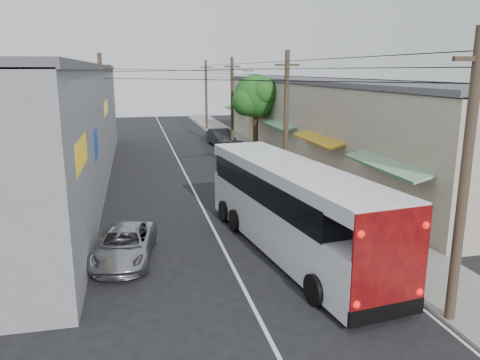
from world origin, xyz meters
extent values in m
plane|color=black|center=(0.00, 0.00, 0.00)|extent=(120.00, 120.00, 0.00)
cube|color=slate|center=(6.50, 20.00, 0.06)|extent=(3.00, 80.00, 0.12)
cube|color=#BBA994|center=(11.00, 22.00, 3.00)|extent=(6.00, 40.00, 6.00)
cube|color=#4C4C51|center=(11.00, 22.00, 6.10)|extent=(6.20, 40.00, 0.30)
cube|color=#1B7D3A|center=(7.70, 6.00, 2.90)|extent=(1.39, 6.00, 0.46)
cube|color=orange|center=(7.70, 14.00, 2.90)|extent=(1.39, 6.00, 0.46)
cube|color=#1B7D3A|center=(7.70, 22.00, 2.90)|extent=(1.39, 6.00, 0.46)
cube|color=orange|center=(7.70, 30.00, 2.90)|extent=(1.39, 6.00, 0.46)
cube|color=#1B7D3A|center=(7.70, 38.00, 2.90)|extent=(1.39, 6.00, 0.46)
cube|color=gray|center=(-8.50, 18.00, 3.50)|extent=(7.00, 36.00, 7.00)
cube|color=#4C4C51|center=(-8.50, 18.00, 7.10)|extent=(7.20, 36.00, 0.30)
cube|color=yellow|center=(-5.05, 4.00, 4.20)|extent=(0.12, 3.50, 1.00)
cube|color=#1433A5|center=(-5.05, 10.00, 3.60)|extent=(0.12, 2.20, 1.40)
cube|color=yellow|center=(-5.05, 20.00, 4.50)|extent=(0.12, 4.00, 0.90)
cylinder|color=#473828|center=(5.20, -2.00, 4.00)|extent=(0.28, 0.28, 8.00)
cube|color=#473828|center=(5.20, -2.00, 7.20)|extent=(1.40, 0.12, 0.12)
cylinder|color=#473828|center=(5.20, 13.00, 4.00)|extent=(0.28, 0.28, 8.00)
cube|color=#473828|center=(5.20, 13.00, 7.20)|extent=(1.40, 0.12, 0.12)
cylinder|color=#473828|center=(5.20, 28.00, 4.00)|extent=(0.28, 0.28, 8.00)
cube|color=#473828|center=(5.20, 28.00, 7.20)|extent=(1.40, 0.12, 0.12)
cylinder|color=#473828|center=(5.20, 43.00, 4.00)|extent=(0.28, 0.28, 8.00)
cube|color=#473828|center=(5.20, 43.00, 7.20)|extent=(1.40, 0.12, 0.12)
cylinder|color=#473828|center=(-5.20, 20.00, 4.00)|extent=(0.28, 0.28, 8.00)
cube|color=#473828|center=(-5.20, 20.00, 7.20)|extent=(1.40, 0.12, 0.12)
cylinder|color=#59595E|center=(4.10, 13.00, 7.00)|extent=(2.20, 0.10, 0.10)
cube|color=#59595E|center=(3.00, 13.00, 6.90)|extent=(0.50, 0.18, 0.12)
cylinder|color=#3F2B19|center=(6.80, 26.00, 2.00)|extent=(0.44, 0.44, 4.00)
sphere|color=#215015|center=(6.80, 26.00, 4.80)|extent=(3.60, 3.60, 3.60)
sphere|color=#215015|center=(7.80, 26.60, 4.20)|extent=(2.60, 2.60, 2.60)
sphere|color=#215015|center=(5.90, 25.60, 4.40)|extent=(2.40, 2.40, 2.40)
sphere|color=#215015|center=(7.20, 25.00, 5.20)|extent=(2.20, 2.20, 2.20)
sphere|color=#215015|center=(6.50, 26.90, 5.00)|extent=(2.00, 2.00, 2.00)
cube|color=white|center=(2.51, 4.00, 1.13)|extent=(4.02, 12.02, 1.87)
cube|color=black|center=(2.45, 4.49, 2.51)|extent=(3.78, 10.08, 0.98)
cube|color=white|center=(2.51, 4.00, 3.20)|extent=(4.02, 12.02, 0.49)
cube|color=maroon|center=(3.31, -1.87, 1.97)|extent=(2.43, 0.41, 2.85)
cube|color=black|center=(3.31, -1.87, 0.44)|extent=(2.45, 0.43, 0.49)
sphere|color=red|center=(2.29, -2.03, 0.89)|extent=(0.22, 0.22, 0.22)
sphere|color=red|center=(4.34, -1.76, 0.89)|extent=(0.22, 0.22, 0.22)
sphere|color=red|center=(2.29, -2.03, 2.85)|extent=(0.22, 0.22, 0.22)
sphere|color=red|center=(4.34, -1.76, 2.85)|extent=(0.22, 0.22, 0.22)
cylinder|color=black|center=(1.85, -0.26, 0.49)|extent=(0.42, 1.01, 0.98)
cylinder|color=black|center=(4.29, 0.07, 0.49)|extent=(0.42, 1.01, 0.98)
cylinder|color=black|center=(0.90, 6.76, 0.49)|extent=(0.42, 1.01, 0.98)
cylinder|color=black|center=(3.33, 7.09, 0.49)|extent=(0.42, 1.01, 0.98)
cylinder|color=black|center=(0.70, 8.22, 0.49)|extent=(0.42, 1.01, 0.98)
cylinder|color=black|center=(3.14, 8.55, 0.49)|extent=(0.42, 1.01, 0.98)
imported|color=#AEADB4|center=(-3.80, 4.48, 0.62)|extent=(2.63, 4.67, 1.23)
imported|color=#A3A3AB|center=(3.80, 18.00, 0.71)|extent=(2.19, 4.99, 1.43)
imported|color=#242328|center=(4.60, 23.34, 0.76)|extent=(2.07, 4.54, 1.51)
imported|color=black|center=(4.60, 30.35, 0.79)|extent=(2.11, 4.93, 1.58)
imported|color=#D3708B|center=(6.34, 13.38, 1.02)|extent=(0.77, 0.63, 1.81)
imported|color=#98A8DD|center=(6.03, 11.24, 0.82)|extent=(0.81, 0.71, 1.41)
camera|label=1|loc=(-3.19, -12.36, 6.94)|focal=35.00mm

